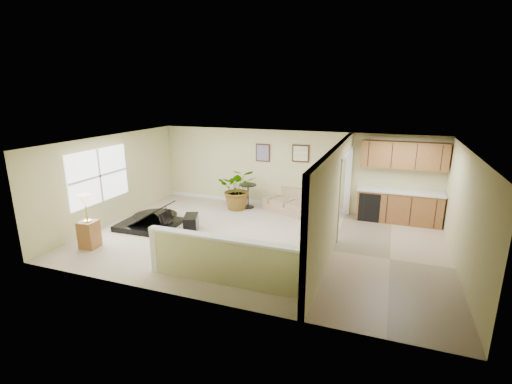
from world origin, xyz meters
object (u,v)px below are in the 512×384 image
(accent_table, at_px, (248,193))
(lamp_stand, at_px, (88,226))
(piano, at_px, (149,205))
(palm_plant, at_px, (238,189))
(loveseat, at_px, (291,201))
(piano_bench, at_px, (191,223))
(small_plant, at_px, (329,210))

(accent_table, bearing_deg, lamp_stand, -119.76)
(piano, bearing_deg, palm_plant, 49.89)
(loveseat, relative_size, lamp_stand, 1.42)
(loveseat, bearing_deg, palm_plant, -145.60)
(piano, distance_m, accent_table, 3.20)
(piano_bench, height_order, palm_plant, palm_plant)
(piano_bench, xyz_separation_m, accent_table, (0.67, 2.51, 0.28))
(piano, bearing_deg, loveseat, 35.52)
(piano, relative_size, palm_plant, 1.28)
(loveseat, relative_size, small_plant, 3.25)
(palm_plant, bearing_deg, accent_table, 44.26)
(palm_plant, height_order, lamp_stand, palm_plant)
(piano, height_order, small_plant, piano)
(palm_plant, xyz_separation_m, lamp_stand, (-2.21, -4.06, -0.10))
(lamp_stand, bearing_deg, loveseat, 48.97)
(palm_plant, distance_m, small_plant, 2.92)
(palm_plant, bearing_deg, piano_bench, -100.68)
(piano, height_order, lamp_stand, piano)
(accent_table, height_order, palm_plant, palm_plant)
(piano_bench, relative_size, palm_plant, 0.46)
(small_plant, height_order, lamp_stand, lamp_stand)
(piano, bearing_deg, piano_bench, -2.85)
(accent_table, height_order, small_plant, accent_table)
(loveseat, relative_size, palm_plant, 1.28)
(palm_plant, height_order, small_plant, palm_plant)
(piano, xyz_separation_m, accent_table, (2.00, 2.50, -0.10))
(piano_bench, distance_m, loveseat, 3.37)
(lamp_stand, bearing_deg, piano, 75.80)
(loveseat, height_order, small_plant, loveseat)
(small_plant, bearing_deg, piano_bench, -144.20)
(accent_table, bearing_deg, piano_bench, -104.99)
(loveseat, distance_m, accent_table, 1.42)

